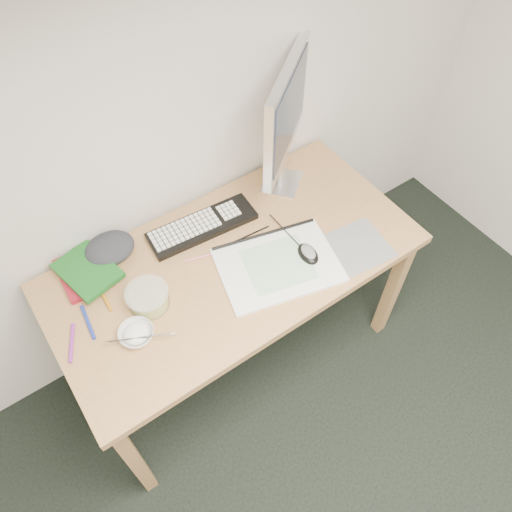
# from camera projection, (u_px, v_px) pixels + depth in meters

# --- Properties ---
(desk) EXTENTS (1.40, 0.70, 0.75)m
(desk) POSITION_uv_depth(u_px,v_px,m) (235.00, 272.00, 1.94)
(desk) COLOR #B08150
(desk) RESTS_ON ground
(mousepad) EXTENTS (0.27, 0.25, 0.00)m
(mousepad) POSITION_uv_depth(u_px,v_px,m) (356.00, 247.00, 1.91)
(mousepad) COLOR slate
(mousepad) RESTS_ON desk
(sketchpad) EXTENTS (0.50, 0.41, 0.01)m
(sketchpad) POSITION_uv_depth(u_px,v_px,m) (278.00, 265.00, 1.85)
(sketchpad) COLOR white
(sketchpad) RESTS_ON desk
(keyboard) EXTENTS (0.44, 0.17, 0.03)m
(keyboard) POSITION_uv_depth(u_px,v_px,m) (202.00, 226.00, 1.96)
(keyboard) COLOR black
(keyboard) RESTS_ON desk
(monitor) EXTENTS (0.39, 0.32, 0.55)m
(monitor) POSITION_uv_depth(u_px,v_px,m) (286.00, 116.00, 1.85)
(monitor) COLOR silver
(monitor) RESTS_ON desk
(mouse) EXTENTS (0.08, 0.11, 0.04)m
(mouse) POSITION_uv_depth(u_px,v_px,m) (308.00, 252.00, 1.86)
(mouse) COLOR black
(mouse) RESTS_ON sketchpad
(rice_bowl) EXTENTS (0.13, 0.13, 0.04)m
(rice_bowl) POSITION_uv_depth(u_px,v_px,m) (137.00, 334.00, 1.67)
(rice_bowl) COLOR white
(rice_bowl) RESTS_ON desk
(chopsticks) EXTENTS (0.20, 0.11, 0.02)m
(chopsticks) POSITION_uv_depth(u_px,v_px,m) (140.00, 338.00, 1.64)
(chopsticks) COLOR silver
(chopsticks) RESTS_ON rice_bowl
(fruit_tub) EXTENTS (0.17, 0.17, 0.07)m
(fruit_tub) POSITION_uv_depth(u_px,v_px,m) (148.00, 298.00, 1.73)
(fruit_tub) COLOR #D9C74C
(fruit_tub) RESTS_ON desk
(book_red) EXTENTS (0.17, 0.22, 0.02)m
(book_red) POSITION_uv_depth(u_px,v_px,m) (83.00, 273.00, 1.83)
(book_red) COLOR maroon
(book_red) RESTS_ON desk
(book_green) EXTENTS (0.21, 0.26, 0.02)m
(book_green) POSITION_uv_depth(u_px,v_px,m) (88.00, 271.00, 1.81)
(book_green) COLOR #165A1C
(book_green) RESTS_ON book_red
(cloth_lump) EXTENTS (0.19, 0.17, 0.07)m
(cloth_lump) POSITION_uv_depth(u_px,v_px,m) (110.00, 249.00, 1.87)
(cloth_lump) COLOR #24272C
(cloth_lump) RESTS_ON desk
(pencil_pink) EXTENTS (0.19, 0.06, 0.01)m
(pencil_pink) POSITION_uv_depth(u_px,v_px,m) (210.00, 255.00, 1.89)
(pencil_pink) COLOR #D96C8C
(pencil_pink) RESTS_ON desk
(pencil_tan) EXTENTS (0.11, 0.13, 0.01)m
(pencil_tan) POSITION_uv_depth(u_px,v_px,m) (247.00, 251.00, 1.90)
(pencil_tan) COLOR tan
(pencil_tan) RESTS_ON desk
(pencil_black) EXTENTS (0.17, 0.02, 0.01)m
(pencil_black) POSITION_uv_depth(u_px,v_px,m) (250.00, 235.00, 1.94)
(pencil_black) COLOR black
(pencil_black) RESTS_ON desk
(marker_blue) EXTENTS (0.03, 0.15, 0.01)m
(marker_blue) POSITION_uv_depth(u_px,v_px,m) (88.00, 322.00, 1.71)
(marker_blue) COLOR #1C2E99
(marker_blue) RESTS_ON desk
(marker_orange) EXTENTS (0.02, 0.14, 0.01)m
(marker_orange) POSITION_uv_depth(u_px,v_px,m) (104.00, 296.00, 1.77)
(marker_orange) COLOR #C17A16
(marker_orange) RESTS_ON desk
(marker_purple) EXTENTS (0.07, 0.14, 0.01)m
(marker_purple) POSITION_uv_depth(u_px,v_px,m) (72.00, 343.00, 1.66)
(marker_purple) COLOR #872893
(marker_purple) RESTS_ON desk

